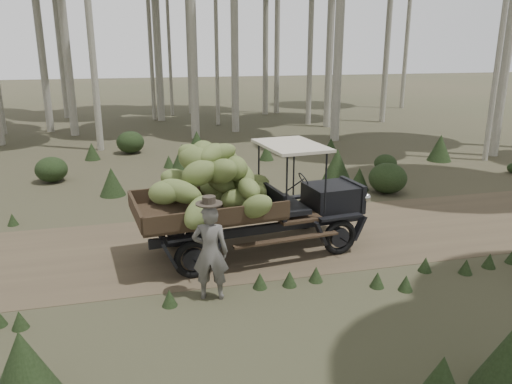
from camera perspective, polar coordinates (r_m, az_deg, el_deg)
ground at (r=11.24m, az=-2.67°, el=-5.90°), size 120.00×120.00×0.00m
dirt_track at (r=11.24m, az=-2.67°, el=-5.88°), size 70.00×4.00×0.01m
banana_truck at (r=10.22m, az=-2.67°, el=0.65°), size 5.15×2.70×2.51m
farmer at (r=8.64m, az=-5.25°, el=-6.74°), size 0.71×0.56×1.86m
undergrowth at (r=10.28m, az=-5.28°, el=-4.94°), size 22.17×23.02×1.38m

